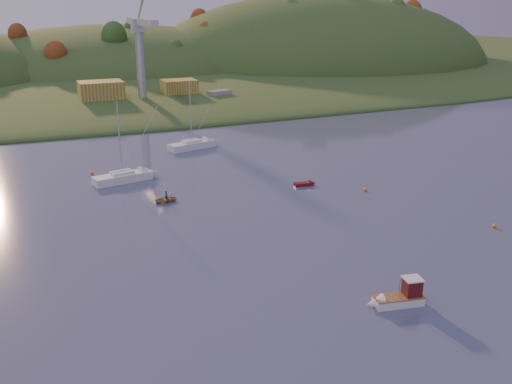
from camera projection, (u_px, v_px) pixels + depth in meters
name	position (u px, v px, depth m)	size (l,w,h in m)	color
ground	(457.00, 366.00, 43.97)	(500.00, 500.00, 0.00)	#3D4664
far_shore	(83.00, 67.00, 244.64)	(620.00, 220.00, 1.50)	#25481C
shore_slope	(108.00, 86.00, 187.93)	(640.00, 150.00, 7.00)	#25481C
hill_center	(115.00, 70.00, 230.89)	(140.00, 120.00, 36.00)	#25481C
hill_right	(317.00, 65.00, 249.32)	(150.00, 130.00, 60.00)	#25481C
hillside_trees	(99.00, 79.00, 205.37)	(280.00, 50.00, 32.00)	#264F1C
wharf	(153.00, 102.00, 151.88)	(42.00, 16.00, 2.40)	slate
shed_west	(101.00, 91.00, 146.79)	(11.00, 8.00, 4.80)	olive
shed_east	(179.00, 87.00, 155.57)	(9.00, 7.00, 4.00)	olive
dock_crane	(140.00, 41.00, 142.54)	(3.20, 28.00, 20.30)	#B7B7BC
fishing_boat	(395.00, 298.00, 52.48)	(5.65, 2.64, 3.47)	silver
sailboat_near	(122.00, 177.00, 88.55)	(9.42, 4.46, 12.56)	white
sailboat_far	(192.00, 145.00, 108.38)	(9.56, 4.98, 12.72)	white
canoe	(167.00, 200.00, 79.76)	(2.32, 3.25, 0.67)	#937A51
paddler	(167.00, 197.00, 79.65)	(0.51, 0.33, 1.39)	black
red_tender	(308.00, 184.00, 87.02)	(3.50, 1.57, 1.15)	#5D0D13
work_vessel	(219.00, 99.00, 154.80)	(15.66, 9.38, 3.80)	#4F5968
buoy_0	(495.00, 226.00, 70.70)	(0.50, 0.50, 0.50)	orange
buoy_1	(365.00, 189.00, 84.36)	(0.50, 0.50, 0.50)	orange
buoy_3	(92.00, 173.00, 92.56)	(0.50, 0.50, 0.50)	orange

